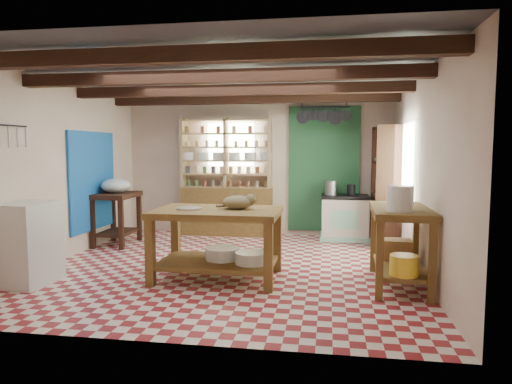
% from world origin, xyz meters
% --- Properties ---
extents(floor, '(5.00, 5.00, 0.02)m').
position_xyz_m(floor, '(0.00, 0.00, -0.01)').
color(floor, maroon).
rests_on(floor, ground).
extents(ceiling, '(5.00, 5.00, 0.02)m').
position_xyz_m(ceiling, '(0.00, 0.00, 2.60)').
color(ceiling, '#4E4E54').
rests_on(ceiling, wall_back).
extents(wall_back, '(5.00, 0.04, 2.60)m').
position_xyz_m(wall_back, '(0.00, 2.50, 1.30)').
color(wall_back, beige).
rests_on(wall_back, floor).
extents(wall_front, '(5.00, 0.04, 2.60)m').
position_xyz_m(wall_front, '(0.00, -2.50, 1.30)').
color(wall_front, beige).
rests_on(wall_front, floor).
extents(wall_left, '(0.04, 5.00, 2.60)m').
position_xyz_m(wall_left, '(-2.50, 0.00, 1.30)').
color(wall_left, beige).
rests_on(wall_left, floor).
extents(wall_right, '(0.04, 5.00, 2.60)m').
position_xyz_m(wall_right, '(2.50, 0.00, 1.30)').
color(wall_right, beige).
rests_on(wall_right, floor).
extents(ceiling_beams, '(5.00, 3.80, 0.15)m').
position_xyz_m(ceiling_beams, '(0.00, 0.00, 2.48)').
color(ceiling_beams, '#341C12').
rests_on(ceiling_beams, ceiling).
extents(blue_wall_patch, '(0.04, 1.40, 1.60)m').
position_xyz_m(blue_wall_patch, '(-2.47, 0.90, 1.10)').
color(blue_wall_patch, '#175DB3').
rests_on(blue_wall_patch, wall_left).
extents(green_wall_patch, '(1.30, 0.04, 2.30)m').
position_xyz_m(green_wall_patch, '(1.25, 2.47, 1.25)').
color(green_wall_patch, '#20512F').
rests_on(green_wall_patch, wall_back).
extents(window_back, '(0.90, 0.02, 0.80)m').
position_xyz_m(window_back, '(-0.50, 2.48, 1.70)').
color(window_back, silver).
rests_on(window_back, wall_back).
extents(window_right, '(0.02, 1.30, 1.20)m').
position_xyz_m(window_right, '(2.48, 1.00, 1.40)').
color(window_right, silver).
rests_on(window_right, wall_right).
extents(utensil_rail, '(0.06, 0.90, 0.28)m').
position_xyz_m(utensil_rail, '(-2.44, -1.20, 1.78)').
color(utensil_rail, black).
rests_on(utensil_rail, wall_left).
extents(pot_rack, '(0.86, 0.12, 0.36)m').
position_xyz_m(pot_rack, '(1.25, 2.05, 2.18)').
color(pot_rack, black).
rests_on(pot_rack, ceiling).
extents(shelving_unit, '(1.70, 0.34, 2.20)m').
position_xyz_m(shelving_unit, '(-0.55, 2.31, 1.10)').
color(shelving_unit, tan).
rests_on(shelving_unit, floor).
extents(tall_rack, '(0.40, 0.86, 2.00)m').
position_xyz_m(tall_rack, '(2.28, 1.80, 1.00)').
color(tall_rack, '#341C12').
rests_on(tall_rack, floor).
extents(work_table, '(1.55, 1.04, 0.88)m').
position_xyz_m(work_table, '(-0.02, -0.56, 0.44)').
color(work_table, brown).
rests_on(work_table, floor).
extents(stove, '(0.83, 0.56, 0.81)m').
position_xyz_m(stove, '(1.63, 2.15, 0.40)').
color(stove, beige).
rests_on(stove, floor).
extents(prep_table, '(0.62, 0.89, 0.88)m').
position_xyz_m(prep_table, '(-2.20, 1.16, 0.44)').
color(prep_table, '#341C12').
rests_on(prep_table, floor).
extents(white_cabinet, '(0.59, 0.69, 0.99)m').
position_xyz_m(white_cabinet, '(-2.22, -1.14, 0.49)').
color(white_cabinet, silver).
rests_on(white_cabinet, floor).
extents(right_counter, '(0.71, 1.33, 0.94)m').
position_xyz_m(right_counter, '(2.18, -0.53, 0.47)').
color(right_counter, brown).
rests_on(right_counter, floor).
extents(cat, '(0.42, 0.35, 0.17)m').
position_xyz_m(cat, '(0.23, -0.51, 0.96)').
color(cat, '#8C7A51').
rests_on(cat, work_table).
extents(steel_tray, '(0.32, 0.32, 0.02)m').
position_xyz_m(steel_tray, '(-0.37, -0.61, 0.89)').
color(steel_tray, '#A3A2AA').
rests_on(steel_tray, work_table).
extents(basin_large, '(0.43, 0.43, 0.15)m').
position_xyz_m(basin_large, '(0.03, -0.51, 0.31)').
color(basin_large, silver).
rests_on(basin_large, work_table).
extents(basin_small, '(0.41, 0.41, 0.14)m').
position_xyz_m(basin_small, '(0.43, -0.67, 0.30)').
color(basin_small, silver).
rests_on(basin_small, work_table).
extents(kettle_left, '(0.22, 0.22, 0.25)m').
position_xyz_m(kettle_left, '(1.38, 2.15, 0.93)').
color(kettle_left, '#A3A2AA').
rests_on(kettle_left, stove).
extents(kettle_right, '(0.15, 0.15, 0.19)m').
position_xyz_m(kettle_right, '(1.73, 2.15, 0.90)').
color(kettle_right, black).
rests_on(kettle_right, stove).
extents(enamel_bowl, '(0.50, 0.50, 0.24)m').
position_xyz_m(enamel_bowl, '(-2.20, 1.16, 1.00)').
color(enamel_bowl, silver).
rests_on(enamel_bowl, prep_table).
extents(white_bucket, '(0.30, 0.30, 0.28)m').
position_xyz_m(white_bucket, '(2.12, -0.87, 1.08)').
color(white_bucket, silver).
rests_on(white_bucket, right_counter).
extents(wicker_basket, '(0.37, 0.30, 0.25)m').
position_xyz_m(wicker_basket, '(2.19, -0.23, 0.37)').
color(wicker_basket, '#A27041').
rests_on(wicker_basket, right_counter).
extents(yellow_tub, '(0.32, 0.32, 0.22)m').
position_xyz_m(yellow_tub, '(2.16, -0.97, 0.36)').
color(yellow_tub, yellow).
rests_on(yellow_tub, right_counter).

